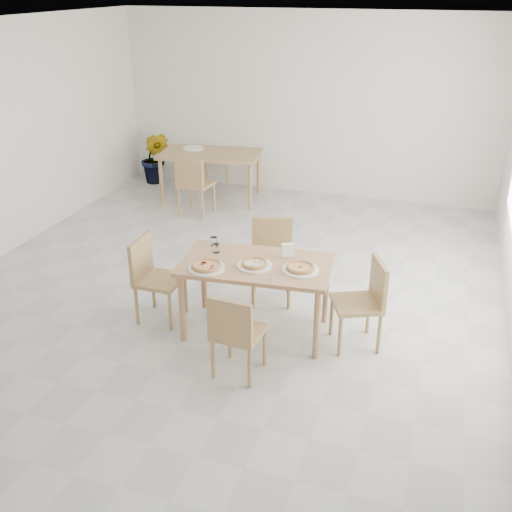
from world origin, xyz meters
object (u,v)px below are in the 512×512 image
(pizza_pepperoni, at_px, (206,266))
(second_table, at_px, (210,158))
(plate_mushroom, at_px, (255,266))
(chair_west, at_px, (152,273))
(chair_back_n, at_px, (220,155))
(tumbler_a, at_px, (214,241))
(chair_north, at_px, (272,254))
(plate_empty, at_px, (193,148))
(chair_east, at_px, (365,297))
(napkin_holder, at_px, (288,251))
(pizza_margherita, at_px, (301,268))
(plate_pepperoni, at_px, (207,268))
(tumbler_b, at_px, (216,248))
(chair_back_s, at_px, (193,182))
(main_table, at_px, (256,271))
(chair_south, at_px, (235,331))
(potted_plant, at_px, (155,158))
(pizza_mushroom, at_px, (255,264))
(plate_margherita, at_px, (300,270))

(pizza_pepperoni, xyz_separation_m, second_table, (-1.52, 3.79, -0.11))
(second_table, bearing_deg, plate_mushroom, -70.15)
(chair_west, xyz_separation_m, chair_back_n, (-1.01, 4.43, -0.02))
(plate_mushroom, bearing_deg, tumbler_a, 148.21)
(chair_north, relative_size, plate_empty, 2.70)
(chair_east, distance_m, napkin_holder, 0.86)
(pizza_margherita, bearing_deg, plate_mushroom, -172.97)
(plate_pepperoni, distance_m, pizza_margherita, 0.87)
(chair_west, distance_m, pizza_pepperoni, 0.76)
(tumbler_a, relative_size, tumbler_b, 1.02)
(napkin_holder, bearing_deg, plate_pepperoni, -170.70)
(tumbler_a, bearing_deg, chair_back_s, 118.20)
(main_table, distance_m, napkin_holder, 0.37)
(chair_south, distance_m, tumbler_a, 1.24)
(chair_back_n, distance_m, plate_empty, 0.76)
(potted_plant, bearing_deg, plate_pepperoni, -57.38)
(pizza_mushroom, distance_m, napkin_holder, 0.39)
(plate_margherita, relative_size, tumbler_a, 3.92)
(napkin_holder, bearing_deg, chair_south, -127.76)
(tumbler_b, height_order, second_table, tumbler_b)
(plate_mushroom, height_order, pizza_mushroom, pizza_mushroom)
(chair_back_n, bearing_deg, plate_empty, -113.20)
(pizza_mushroom, xyz_separation_m, napkin_holder, (0.23, 0.30, 0.03))
(chair_back_n, bearing_deg, chair_back_s, -91.14)
(chair_north, bearing_deg, chair_back_s, 115.74)
(plate_margherita, distance_m, plate_mushroom, 0.43)
(main_table, bearing_deg, pizza_mushroom, -86.00)
(chair_back_n, xyz_separation_m, plate_empty, (-0.18, -0.69, 0.27))
(plate_pepperoni, bearing_deg, pizza_mushroom, 23.85)
(chair_back_s, bearing_deg, chair_back_n, -78.39)
(main_table, xyz_separation_m, tumbler_b, (-0.45, 0.11, 0.13))
(plate_pepperoni, xyz_separation_m, pizza_margherita, (0.84, 0.23, 0.02))
(chair_north, xyz_separation_m, plate_empty, (-2.20, 2.93, 0.24))
(chair_north, xyz_separation_m, pizza_margherita, (0.51, -0.76, 0.27))
(pizza_mushroom, xyz_separation_m, tumbler_a, (-0.55, 0.34, 0.01))
(plate_pepperoni, height_order, pizza_pepperoni, pizza_pepperoni)
(tumbler_a, distance_m, tumbler_b, 0.17)
(napkin_holder, bearing_deg, tumbler_a, 149.86)
(plate_pepperoni, distance_m, potted_plant, 5.05)
(tumbler_b, relative_size, napkin_holder, 0.62)
(main_table, xyz_separation_m, pizza_pepperoni, (-0.40, -0.26, 0.12))
(main_table, xyz_separation_m, chair_south, (0.07, -0.78, -0.19))
(tumbler_a, bearing_deg, tumbler_b, -60.40)
(tumbler_a, bearing_deg, pizza_pepperoni, -75.38)
(chair_west, bearing_deg, plate_mushroom, -90.79)
(second_table, bearing_deg, napkin_holder, -65.05)
(chair_south, height_order, plate_empty, chair_south)
(plate_mushroom, relative_size, chair_back_n, 0.39)
(plate_margherita, height_order, plate_empty, same)
(chair_north, bearing_deg, napkin_holder, -74.43)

